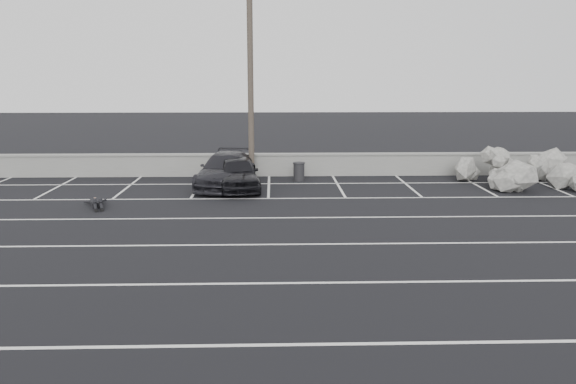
{
  "coord_description": "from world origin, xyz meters",
  "views": [
    {
      "loc": [
        1.19,
        -12.15,
        4.68
      ],
      "look_at": [
        1.66,
        5.44,
        1.0
      ],
      "focal_mm": 35.0,
      "sensor_mm": 36.0,
      "label": 1
    }
  ],
  "objects_px": {
    "car_left": "(237,173)",
    "car_right": "(226,170)",
    "riprap_pile": "(522,174)",
    "person": "(96,200)",
    "trash_bin": "(299,171)",
    "utility_pole": "(250,69)"
  },
  "relations": [
    {
      "from": "car_left",
      "to": "car_right",
      "type": "xyz_separation_m",
      "value": [
        -0.51,
        0.66,
        0.02
      ]
    },
    {
      "from": "riprap_pile",
      "to": "person",
      "type": "height_order",
      "value": "riprap_pile"
    },
    {
      "from": "riprap_pile",
      "to": "person",
      "type": "distance_m",
      "value": 17.47
    },
    {
      "from": "trash_bin",
      "to": "riprap_pile",
      "type": "height_order",
      "value": "riprap_pile"
    },
    {
      "from": "trash_bin",
      "to": "riprap_pile",
      "type": "bearing_deg",
      "value": -8.29
    },
    {
      "from": "car_left",
      "to": "trash_bin",
      "type": "height_order",
      "value": "car_left"
    },
    {
      "from": "car_right",
      "to": "car_left",
      "type": "bearing_deg",
      "value": -44.58
    },
    {
      "from": "car_left",
      "to": "car_right",
      "type": "height_order",
      "value": "car_right"
    },
    {
      "from": "utility_pole",
      "to": "trash_bin",
      "type": "xyz_separation_m",
      "value": [
        2.14,
        -0.52,
        -4.5
      ]
    },
    {
      "from": "trash_bin",
      "to": "utility_pole",
      "type": "bearing_deg",
      "value": 166.32
    },
    {
      "from": "car_left",
      "to": "utility_pole",
      "type": "xyz_separation_m",
      "value": [
        0.51,
        2.39,
        4.24
      ]
    },
    {
      "from": "utility_pole",
      "to": "riprap_pile",
      "type": "relative_size",
      "value": 1.85
    },
    {
      "from": "person",
      "to": "trash_bin",
      "type": "bearing_deg",
      "value": 9.48
    },
    {
      "from": "car_left",
      "to": "person",
      "type": "height_order",
      "value": "car_left"
    },
    {
      "from": "car_left",
      "to": "person",
      "type": "relative_size",
      "value": 1.81
    },
    {
      "from": "utility_pole",
      "to": "trash_bin",
      "type": "bearing_deg",
      "value": -13.68
    },
    {
      "from": "car_left",
      "to": "utility_pole",
      "type": "bearing_deg",
      "value": 69.38
    },
    {
      "from": "car_left",
      "to": "utility_pole",
      "type": "height_order",
      "value": "utility_pole"
    },
    {
      "from": "trash_bin",
      "to": "person",
      "type": "height_order",
      "value": "trash_bin"
    },
    {
      "from": "utility_pole",
      "to": "trash_bin",
      "type": "height_order",
      "value": "utility_pole"
    },
    {
      "from": "car_left",
      "to": "trash_bin",
      "type": "bearing_deg",
      "value": 26.66
    },
    {
      "from": "car_right",
      "to": "person",
      "type": "relative_size",
      "value": 2.18
    }
  ]
}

